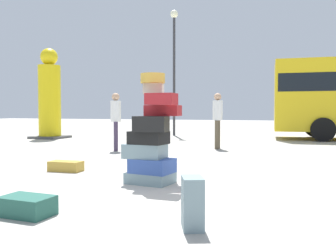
{
  "coord_description": "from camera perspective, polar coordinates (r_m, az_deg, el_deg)",
  "views": [
    {
      "loc": [
        1.97,
        -5.02,
        1.15
      ],
      "look_at": [
        -0.22,
        1.11,
        0.88
      ],
      "focal_mm": 38.81,
      "sensor_mm": 36.0,
      "label": 1
    }
  ],
  "objects": [
    {
      "name": "ground_plane",
      "position": [
        5.52,
        -1.78,
        -9.63
      ],
      "size": [
        80.0,
        80.0,
        0.0
      ],
      "primitive_type": "plane",
      "color": "#ADA89E"
    },
    {
      "name": "suitcase_tower",
      "position": [
        5.73,
        -2.55,
        -2.14
      ],
      "size": [
        0.88,
        0.78,
        1.74
      ],
      "color": "gray",
      "rests_on": "ground"
    },
    {
      "name": "suitcase_slate_foreground_far",
      "position": [
        7.84,
        -2.98,
        -4.18
      ],
      "size": [
        0.25,
        0.4,
        0.51
      ],
      "primitive_type": "cube",
      "rotation": [
        0.0,
        0.0,
        -0.16
      ],
      "color": "gray",
      "rests_on": "ground"
    },
    {
      "name": "suitcase_teal_left_side",
      "position": [
        4.35,
        -21.3,
        -11.62
      ],
      "size": [
        0.58,
        0.38,
        0.21
      ],
      "primitive_type": "cube",
      "rotation": [
        0.0,
        0.0,
        -0.04
      ],
      "color": "#26594C",
      "rests_on": "ground"
    },
    {
      "name": "suitcase_slate_foreground_near",
      "position": [
        3.62,
        3.87,
        -11.94
      ],
      "size": [
        0.3,
        0.37,
        0.51
      ],
      "primitive_type": "cube",
      "rotation": [
        0.0,
        0.0,
        0.39
      ],
      "color": "gray",
      "rests_on": "ground"
    },
    {
      "name": "suitcase_tan_right_side",
      "position": [
        7.22,
        -15.75,
        -6.09
      ],
      "size": [
        0.64,
        0.34,
        0.19
      ],
      "primitive_type": "cube",
      "rotation": [
        0.0,
        0.0,
        0.06
      ],
      "color": "#B28C33",
      "rests_on": "ground"
    },
    {
      "name": "person_bearded_onlooker",
      "position": [
        10.54,
        -8.21,
        1.52
      ],
      "size": [
        0.3,
        0.32,
        1.66
      ],
      "rotation": [
        0.0,
        0.0,
        -1.11
      ],
      "color": "#3F334C",
      "rests_on": "ground"
    },
    {
      "name": "person_tourist_with_camera",
      "position": [
        11.03,
        7.79,
        1.64
      ],
      "size": [
        0.3,
        0.34,
        1.68
      ],
      "rotation": [
        0.0,
        0.0,
        -1.58
      ],
      "color": "brown",
      "rests_on": "ground"
    },
    {
      "name": "yellow_dummy_statue",
      "position": [
        16.01,
        -18.1,
        4.11
      ],
      "size": [
        1.28,
        1.28,
        3.76
      ],
      "color": "yellow",
      "rests_on": "ground"
    },
    {
      "name": "lamp_post",
      "position": [
        17.17,
        0.97,
        11.33
      ],
      "size": [
        0.36,
        0.36,
        5.81
      ],
      "color": "#333338",
      "rests_on": "ground"
    }
  ]
}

